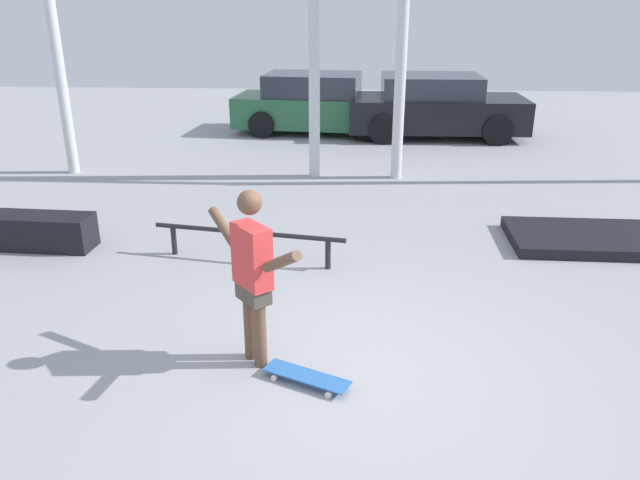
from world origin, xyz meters
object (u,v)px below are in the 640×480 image
at_px(parked_car_black, 435,107).
at_px(manual_pad, 608,239).
at_px(grind_rail, 248,237).
at_px(parked_car_green, 318,104).
at_px(skateboard, 306,376).
at_px(skateboarder, 252,270).

bearing_deg(parked_car_black, manual_pad, -77.24).
bearing_deg(parked_car_black, grind_rail, -112.78).
height_order(grind_rail, parked_car_green, parked_car_green).
relative_size(manual_pad, parked_car_green, 0.63).
distance_m(manual_pad, parked_car_green, 8.46).
bearing_deg(manual_pad, grind_rail, -169.85).
xyz_separation_m(parked_car_green, parked_car_black, (2.80, -0.31, 0.02)).
height_order(skateboard, parked_car_green, parked_car_green).
bearing_deg(skateboarder, skateboard, 16.53).
relative_size(grind_rail, parked_car_green, 0.59).
relative_size(manual_pad, parked_car_black, 0.64).
relative_size(grind_rail, parked_car_black, 0.60).
bearing_deg(skateboarder, manual_pad, 85.80).
bearing_deg(parked_car_black, parked_car_green, 173.20).
bearing_deg(manual_pad, parked_car_green, 121.52).
height_order(skateboarder, parked_car_black, skateboarder).
height_order(skateboarder, parked_car_green, skateboarder).
relative_size(skateboard, grind_rail, 0.32).
xyz_separation_m(grind_rail, parked_car_black, (3.18, 7.74, 0.37)).
xyz_separation_m(skateboard, parked_car_black, (2.24, 10.38, 0.64)).
bearing_deg(parked_car_green, parked_car_black, -0.75).
height_order(grind_rail, parked_car_black, parked_car_black).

